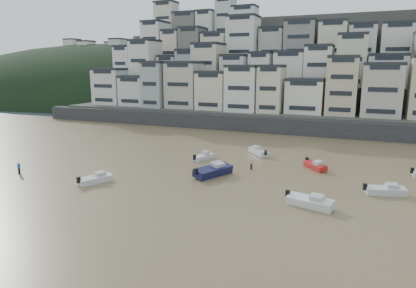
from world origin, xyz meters
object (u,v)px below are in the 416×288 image
at_px(boat_h, 259,151).
at_px(boat_c, 213,169).
at_px(boat_j, 96,178).
at_px(boat_f, 203,156).
at_px(person_blue, 19,168).
at_px(boat_b, 310,201).
at_px(boat_d, 385,189).
at_px(boat_e, 315,165).
at_px(person_pink, 251,164).

bearing_deg(boat_h, boat_c, 127.54).
height_order(boat_c, boat_j, boat_c).
height_order(boat_c, boat_f, boat_c).
bearing_deg(person_blue, boat_b, 4.10).
height_order(boat_h, boat_d, boat_h).
xyz_separation_m(boat_d, person_blue, (-48.39, -10.54, 0.18)).
distance_m(boat_h, boat_d, 24.16).
bearing_deg(boat_j, person_blue, 118.90).
bearing_deg(person_blue, boat_j, 3.81).
xyz_separation_m(boat_c, boat_e, (12.95, 9.10, -0.26)).
xyz_separation_m(boat_c, boat_d, (22.18, 0.66, -0.23)).
bearing_deg(person_pink, boat_b, -50.40).
bearing_deg(person_blue, person_pink, 26.75).
xyz_separation_m(boat_h, person_pink, (1.42, -9.50, 0.13)).
bearing_deg(boat_h, person_pink, 146.09).
height_order(boat_h, boat_e, boat_h).
bearing_deg(person_pink, boat_f, 163.88).
xyz_separation_m(boat_c, person_pink, (4.06, 5.38, -0.05)).
xyz_separation_m(boat_c, boat_h, (2.64, 14.88, -0.19)).
bearing_deg(boat_e, boat_b, -35.31).
relative_size(boat_j, boat_b, 0.89).
bearing_deg(boat_j, boat_h, -8.56).
height_order(boat_c, person_blue, boat_c).
bearing_deg(boat_j, boat_b, -60.68).
relative_size(boat_c, boat_h, 1.25).
xyz_separation_m(boat_b, boat_f, (-19.24, 14.96, -0.13)).
relative_size(boat_b, boat_f, 1.21).
bearing_deg(boat_c, boat_f, 56.28).
height_order(boat_f, person_blue, person_blue).
bearing_deg(boat_b, boat_j, -162.24).
bearing_deg(boat_e, person_pink, -107.28).
distance_m(boat_c, person_pink, 6.73).
xyz_separation_m(boat_c, person_blue, (-26.21, -9.88, -0.05)).
relative_size(boat_f, boat_h, 0.85).
height_order(boat_c, person_pink, boat_c).
relative_size(boat_d, person_pink, 2.92).
xyz_separation_m(boat_e, boat_d, (9.23, -8.45, 0.04)).
bearing_deg(boat_f, boat_b, -110.73).
height_order(boat_c, boat_e, boat_c).
height_order(boat_e, boat_d, boat_d).
bearing_deg(person_blue, boat_f, 40.05).
distance_m(boat_e, person_blue, 43.52).
xyz_separation_m(boat_h, boat_d, (19.54, -14.22, -0.04)).
bearing_deg(boat_e, boat_j, -95.38).
bearing_deg(boat_d, boat_e, 120.59).
distance_m(boat_b, person_blue, 40.59).
distance_m(boat_c, boat_f, 9.40).
distance_m(boat_b, boat_e, 16.14).
bearing_deg(boat_h, boat_d, -168.44).
bearing_deg(boat_j, boat_f, -0.95).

